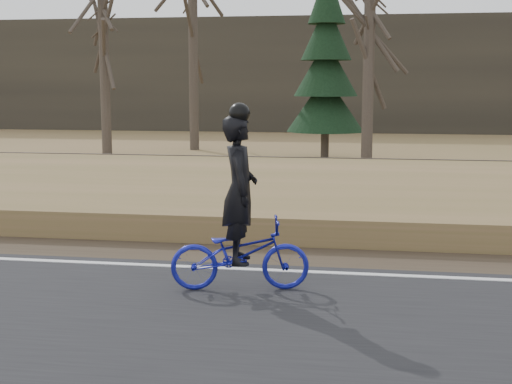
# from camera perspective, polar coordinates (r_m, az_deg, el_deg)

# --- Properties ---
(treeline_backdrop) EXTENTS (120.00, 4.00, 6.00)m
(treeline_backdrop) POSITION_cam_1_polar(r_m,az_deg,el_deg) (39.36, 14.24, 9.08)
(treeline_backdrop) COLOR #383328
(treeline_backdrop) RESTS_ON ground
(cyclist) EXTENTS (1.80, 0.92, 2.32)m
(cyclist) POSITION_cam_1_polar(r_m,az_deg,el_deg) (8.80, -1.30, -3.03)
(cyclist) COLOR #161B9B
(cyclist) RESTS_ON road
(bare_tree_far_left) EXTENTS (0.36, 0.36, 7.48)m
(bare_tree_far_left) POSITION_cam_1_polar(r_m,az_deg,el_deg) (26.81, -12.07, 10.99)
(bare_tree_far_left) COLOR #4D4338
(bare_tree_far_left) RESTS_ON ground
(bare_tree_left) EXTENTS (0.36, 0.36, 8.74)m
(bare_tree_left) POSITION_cam_1_polar(r_m,az_deg,el_deg) (27.97, -5.06, 12.34)
(bare_tree_left) COLOR #4D4338
(bare_tree_left) RESTS_ON ground
(bare_tree_near_left) EXTENTS (0.36, 0.36, 6.20)m
(bare_tree_near_left) POSITION_cam_1_polar(r_m,az_deg,el_deg) (22.15, 9.00, 9.93)
(bare_tree_near_left) COLOR #4D4338
(bare_tree_near_left) RESTS_ON ground
(conifer) EXTENTS (2.60, 2.60, 6.41)m
(conifer) POSITION_cam_1_polar(r_m,az_deg,el_deg) (24.21, 5.61, 9.73)
(conifer) COLOR #4D4338
(conifer) RESTS_ON ground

